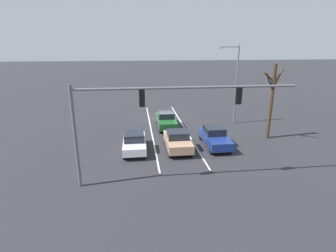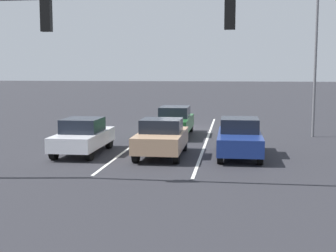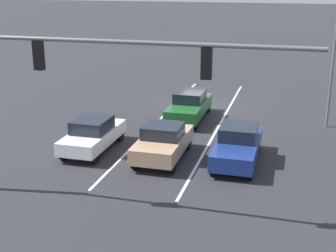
{
  "view_description": "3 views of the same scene",
  "coord_description": "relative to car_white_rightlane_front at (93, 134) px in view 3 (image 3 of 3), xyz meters",
  "views": [
    {
      "loc": [
        3.06,
        28.29,
        8.0
      ],
      "look_at": [
        0.47,
        7.34,
        1.49
      ],
      "focal_mm": 28.0,
      "sensor_mm": 36.0,
      "label": 1
    },
    {
      "loc": [
        -2.94,
        27.87,
        3.55
      ],
      "look_at": [
        -0.18,
        7.78,
        1.12
      ],
      "focal_mm": 50.0,
      "sensor_mm": 36.0,
      "label": 2
    },
    {
      "loc": [
        -5.38,
        27.51,
        7.67
      ],
      "look_at": [
        -0.37,
        9.26,
        1.59
      ],
      "focal_mm": 50.0,
      "sensor_mm": 36.0,
      "label": 3
    }
  ],
  "objects": [
    {
      "name": "ground_plane",
      "position": [
        -3.32,
        -8.86,
        -0.77
      ],
      "size": [
        240.0,
        240.0,
        0.0
      ],
      "primitive_type": "plane",
      "color": "#28282D"
    },
    {
      "name": "lane_stripe_left_divider",
      "position": [
        -5.01,
        -5.4,
        -0.76
      ],
      "size": [
        0.12,
        18.93,
        0.01
      ],
      "primitive_type": "cube",
      "color": "silver",
      "rests_on": "ground_plane"
    },
    {
      "name": "lane_stripe_center_divider",
      "position": [
        -1.62,
        -5.4,
        -0.76
      ],
      "size": [
        0.12,
        18.93,
        0.01
      ],
      "primitive_type": "cube",
      "color": "silver",
      "rests_on": "ground_plane"
    },
    {
      "name": "car_white_rightlane_front",
      "position": [
        0.0,
        0.0,
        0.0
      ],
      "size": [
        1.72,
        4.16,
        1.52
      ],
      "color": "silver",
      "rests_on": "ground_plane"
    },
    {
      "name": "car_tan_midlane_front",
      "position": [
        -3.41,
        0.19,
        0.02
      ],
      "size": [
        1.84,
        4.04,
        1.56
      ],
      "color": "tan",
      "rests_on": "ground_plane"
    },
    {
      "name": "car_navy_leftlane_front",
      "position": [
        -6.59,
        -0.32,
        0.0
      ],
      "size": [
        1.75,
        4.4,
        1.56
      ],
      "color": "navy",
      "rests_on": "ground_plane"
    },
    {
      "name": "car_darkgreen_midlane_second",
      "position": [
        -3.18,
        -5.96,
        0.03
      ],
      "size": [
        1.74,
        4.67,
        1.58
      ],
      "color": "#1E5928",
      "rests_on": "ground_plane"
    },
    {
      "name": "traffic_signal_gantry",
      "position": [
        -0.93,
        5.05,
        3.85
      ],
      "size": [
        12.86,
        0.37,
        6.04
      ],
      "color": "slate",
      "rests_on": "ground_plane"
    },
    {
      "name": "street_lamp_left_shoulder",
      "position": [
        -10.31,
        -6.51,
        3.89
      ],
      "size": [
        2.21,
        0.24,
        8.02
      ],
      "color": "slate",
      "rests_on": "ground_plane"
    }
  ]
}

